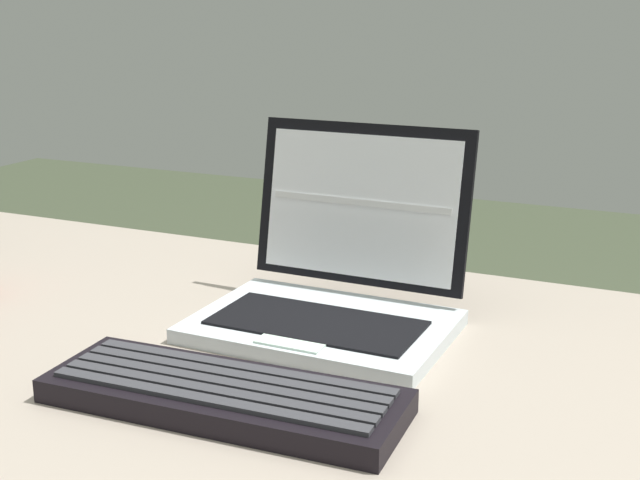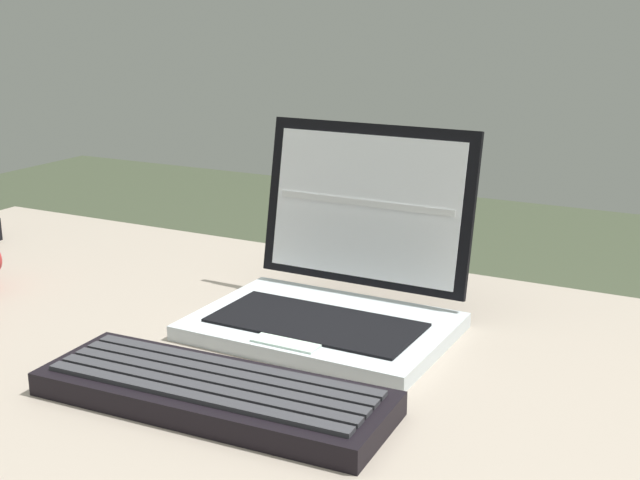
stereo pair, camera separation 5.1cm
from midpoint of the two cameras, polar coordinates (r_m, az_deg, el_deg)
name	(u,v)px [view 2 (the right image)]	position (r m, az deg, el deg)	size (l,w,h in m)	color
desk	(259,415)	(0.99, -2.59, -11.65)	(1.46, 0.69, 0.75)	#A39586
laptop_front	(336,287)	(0.98, 2.55, -3.18)	(0.29, 0.24, 0.22)	silver
external_keyboard	(213,392)	(0.81, -5.34, -10.12)	(0.34, 0.13, 0.03)	black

